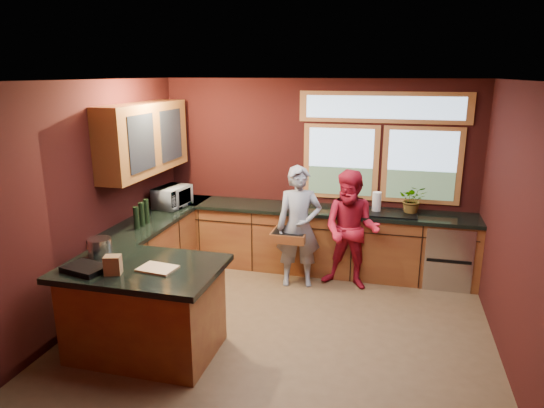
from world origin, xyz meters
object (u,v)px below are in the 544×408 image
at_px(person_grey, 299,227).
at_px(person_red, 351,230).
at_px(island, 145,309).
at_px(cutting_board, 158,268).
at_px(stock_pot, 100,247).

xyz_separation_m(person_grey, person_red, (0.68, 0.10, -0.02)).
distance_m(island, cutting_board, 0.52).
xyz_separation_m(person_grey, stock_pot, (-1.72, -1.85, 0.22)).
distance_m(island, stock_pot, 0.80).
relative_size(person_grey, cutting_board, 4.63).
xyz_separation_m(cutting_board, stock_pot, (-0.75, 0.20, 0.08)).
distance_m(island, person_red, 2.81).
relative_size(island, person_grey, 0.96).
distance_m(person_grey, stock_pot, 2.54).
height_order(person_grey, cutting_board, person_grey).
bearing_deg(stock_pot, cutting_board, -14.93).
bearing_deg(cutting_board, stock_pot, 165.07).
relative_size(person_red, stock_pot, 6.58).
bearing_deg(island, person_grey, 59.57).
bearing_deg(island, cutting_board, -14.04).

